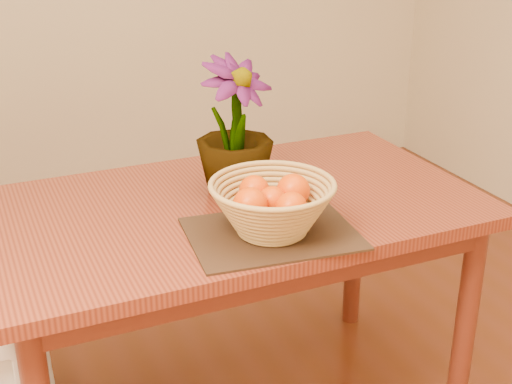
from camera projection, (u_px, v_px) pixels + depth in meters
name	position (u px, v px, depth m)	size (l,w,h in m)	color
table	(234.00, 229.00, 2.07)	(1.40, 0.80, 0.75)	maroon
placemat	(272.00, 234.00, 1.84)	(0.43, 0.32, 0.01)	#311C11
wicker_basket	(272.00, 209.00, 1.81)	(0.33, 0.33, 0.13)	tan
orange_pile	(272.00, 198.00, 1.80)	(0.23, 0.22, 0.09)	red
potted_plant	(235.00, 127.00, 2.02)	(0.22, 0.22, 0.40)	#204A15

